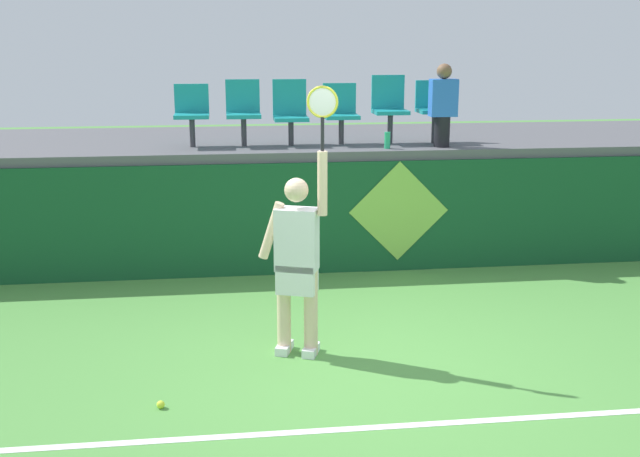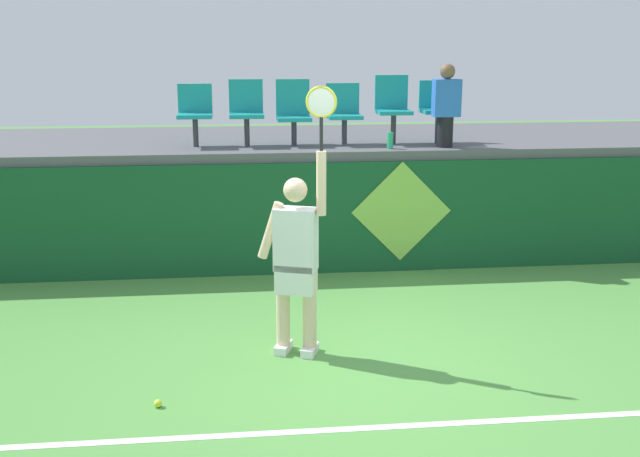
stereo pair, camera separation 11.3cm
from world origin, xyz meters
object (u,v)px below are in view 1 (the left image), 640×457
(stadium_chair_2, at_px, (290,111))
(water_bottle, at_px, (387,140))
(tennis_ball, at_px, (161,405))
(stadium_chair_3, at_px, (341,111))
(stadium_chair_5, at_px, (434,107))
(spectator_0, at_px, (443,104))
(tennis_player, at_px, (298,258))
(stadium_chair_4, at_px, (389,105))
(stadium_chair_0, at_px, (192,111))
(stadium_chair_1, at_px, (243,109))

(stadium_chair_2, bearing_deg, water_bottle, -24.29)
(tennis_ball, distance_m, stadium_chair_3, 5.13)
(stadium_chair_5, height_order, spectator_0, spectator_0)
(stadium_chair_3, distance_m, stadium_chair_5, 1.25)
(tennis_player, distance_m, stadium_chair_3, 3.55)
(water_bottle, distance_m, stadium_chair_4, 0.67)
(tennis_player, height_order, tennis_ball, tennis_player)
(water_bottle, bearing_deg, stadium_chair_2, 155.71)
(stadium_chair_4, bearing_deg, spectator_0, -37.38)
(water_bottle, relative_size, stadium_chair_2, 0.25)
(tennis_ball, relative_size, stadium_chair_3, 0.08)
(tennis_ball, xyz_separation_m, spectator_0, (3.35, 3.81, 2.05))
(stadium_chair_4, bearing_deg, stadium_chair_0, -179.82)
(tennis_ball, relative_size, stadium_chair_0, 0.08)
(stadium_chair_1, xyz_separation_m, stadium_chair_2, (0.61, 0.01, -0.03))
(stadium_chair_3, height_order, stadium_chair_5, stadium_chair_5)
(tennis_player, bearing_deg, stadium_chair_1, 96.64)
(water_bottle, bearing_deg, stadium_chair_0, 167.98)
(tennis_player, xyz_separation_m, spectator_0, (2.14, 2.83, 1.14))
(spectator_0, bearing_deg, stadium_chair_4, 142.62)
(stadium_chair_0, bearing_deg, stadium_chair_4, 0.18)
(stadium_chair_1, xyz_separation_m, stadium_chair_4, (1.92, 0.00, 0.03))
(tennis_ball, bearing_deg, stadium_chair_2, 71.37)
(stadium_chair_2, height_order, stadium_chair_4, stadium_chair_4)
(stadium_chair_0, xyz_separation_m, stadium_chair_2, (1.27, 0.01, -0.01))
(stadium_chair_3, height_order, spectator_0, spectator_0)
(water_bottle, distance_m, stadium_chair_0, 2.53)
(tennis_player, height_order, spectator_0, spectator_0)
(stadium_chair_1, bearing_deg, spectator_0, -10.22)
(tennis_ball, height_order, water_bottle, water_bottle)
(tennis_player, xyz_separation_m, stadium_chair_4, (1.54, 3.29, 1.09))
(water_bottle, xyz_separation_m, stadium_chair_1, (-1.79, 0.53, 0.36))
(stadium_chair_0, height_order, stadium_chair_4, stadium_chair_4)
(stadium_chair_2, xyz_separation_m, stadium_chair_4, (1.31, -0.00, 0.05))
(stadium_chair_3, xyz_separation_m, stadium_chair_4, (0.65, 0.00, 0.06))
(tennis_player, distance_m, stadium_chair_0, 3.59)
(water_bottle, height_order, stadium_chair_4, stadium_chair_4)
(tennis_player, xyz_separation_m, stadium_chair_5, (2.14, 3.28, 1.07))
(spectator_0, bearing_deg, tennis_ball, -131.34)
(stadium_chair_4, xyz_separation_m, stadium_chair_5, (0.60, -0.01, -0.02))
(tennis_player, height_order, stadium_chair_3, tennis_player)
(tennis_player, relative_size, spectator_0, 2.39)
(stadium_chair_2, bearing_deg, stadium_chair_1, -179.47)
(water_bottle, height_order, stadium_chair_2, stadium_chair_2)
(spectator_0, bearing_deg, stadium_chair_1, 169.78)
(stadium_chair_0, relative_size, stadium_chair_4, 0.89)
(water_bottle, distance_m, stadium_chair_3, 0.81)
(stadium_chair_3, bearing_deg, stadium_chair_0, -179.89)
(stadium_chair_2, distance_m, stadium_chair_3, 0.66)
(water_bottle, bearing_deg, stadium_chair_3, 134.78)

